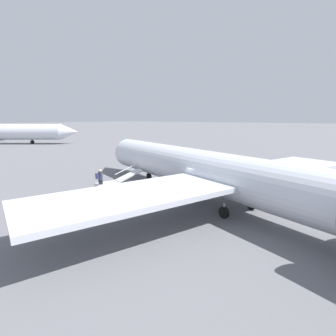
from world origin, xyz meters
name	(u,v)px	position (x,y,z in m)	size (l,w,h in m)	color
ground_plane	(210,203)	(0.00, 0.00, 0.00)	(600.00, 600.00, 0.00)	slate
airplane_main	(221,174)	(-0.94, 0.33, 2.19)	(30.72, 23.85, 7.31)	silver
boarding_stairs	(112,183)	(8.36, 1.23, 0.38)	(2.27, 4.12, 1.78)	silver
passenger	(100,178)	(8.53, 2.31, 1.00)	(0.43, 0.57, 1.74)	#23232D
traffic_cone_near_stairs	(88,205)	(5.93, 5.53, 0.22)	(0.43, 0.43, 0.48)	black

